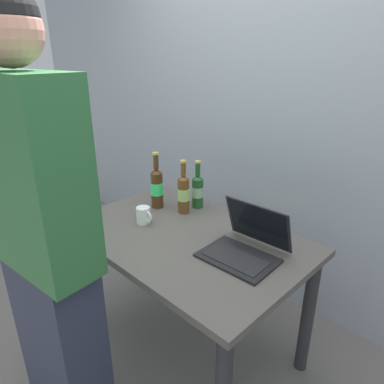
# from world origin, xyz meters

# --- Properties ---
(ground_plane) EXTENTS (8.00, 8.00, 0.00)m
(ground_plane) POSITION_xyz_m (0.00, 0.00, 0.00)
(ground_plane) COLOR slate
(ground_plane) RESTS_ON ground
(desk) EXTENTS (1.23, 0.80, 0.75)m
(desk) POSITION_xyz_m (0.00, 0.00, 0.63)
(desk) COLOR #56514C
(desk) RESTS_ON ground
(laptop) EXTENTS (0.35, 0.33, 0.23)m
(laptop) POSITION_xyz_m (0.33, 0.07, 0.80)
(laptop) COLOR black
(laptop) RESTS_ON desk
(beer_bottle_brown) EXTENTS (0.07, 0.07, 0.34)m
(beer_bottle_brown) POSITION_xyz_m (-0.37, 0.13, 0.88)
(beer_bottle_brown) COLOR #472B14
(beer_bottle_brown) RESTS_ON desk
(beer_bottle_green) EXTENTS (0.07, 0.07, 0.32)m
(beer_bottle_green) POSITION_xyz_m (-0.20, 0.18, 0.87)
(beer_bottle_green) COLOR brown
(beer_bottle_green) RESTS_ON desk
(beer_bottle_dark) EXTENTS (0.07, 0.07, 0.29)m
(beer_bottle_dark) POSITION_xyz_m (-0.20, 0.30, 0.86)
(beer_bottle_dark) COLOR #1E5123
(beer_bottle_dark) RESTS_ON desk
(person_figure) EXTENTS (0.47, 0.32, 1.81)m
(person_figure) POSITION_xyz_m (-0.05, -0.67, 0.93)
(person_figure) COLOR #2D3347
(person_figure) RESTS_ON ground
(coffee_mug) EXTENTS (0.11, 0.08, 0.09)m
(coffee_mug) POSITION_xyz_m (-0.25, -0.07, 0.79)
(coffee_mug) COLOR white
(coffee_mug) RESTS_ON desk
(back_wall) EXTENTS (6.00, 0.10, 2.60)m
(back_wall) POSITION_xyz_m (0.00, 0.85, 1.30)
(back_wall) COLOR #99A3AD
(back_wall) RESTS_ON ground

